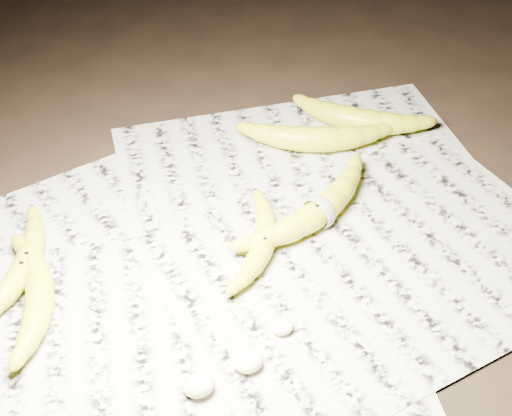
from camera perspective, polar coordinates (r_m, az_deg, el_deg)
name	(u,v)px	position (r m, az deg, el deg)	size (l,w,h in m)	color
ground	(253,251)	(0.99, -0.22, -3.43)	(3.00, 3.00, 0.00)	black
newspaper_patch	(245,255)	(0.97, -0.85, -3.76)	(0.90, 0.70, 0.01)	#A8A590
banana_left_a	(24,264)	(0.98, -18.05, -4.31)	(0.19, 0.05, 0.03)	gold
banana_left_b	(39,291)	(0.94, -16.96, -6.38)	(0.19, 0.06, 0.04)	gold
banana_center	(264,239)	(0.97, 0.65, -2.54)	(0.17, 0.05, 0.03)	gold
banana_taped	(319,210)	(1.01, 5.09, -0.17)	(0.24, 0.06, 0.04)	gold
banana_upper_a	(316,137)	(1.14, 4.79, 5.65)	(0.22, 0.07, 0.04)	gold
banana_upper_b	(359,118)	(1.20, 8.22, 7.12)	(0.20, 0.07, 0.04)	gold
measuring_tape	(319,210)	(1.01, 5.09, -0.17)	(0.05, 0.05, 0.00)	white
flesh_chunk_a	(199,383)	(0.83, -4.61, -13.79)	(0.04, 0.03, 0.02)	#F7E6BF
flesh_chunk_b	(248,360)	(0.84, -0.62, -12.06)	(0.04, 0.03, 0.02)	#F7E6BF
flesh_chunk_c	(282,325)	(0.88, 2.13, -9.32)	(0.03, 0.02, 0.02)	#F7E6BF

